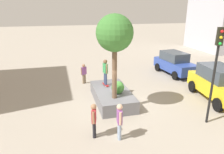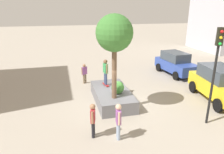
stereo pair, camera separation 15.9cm
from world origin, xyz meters
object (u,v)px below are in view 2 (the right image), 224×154
at_px(taxi_cab, 220,84).
at_px(passerby_with_bag, 84,72).
at_px(sedan_parked, 176,63).
at_px(traffic_light_corner, 216,61).
at_px(pedestrian_crossing, 93,118).
at_px(skateboarder, 106,70).
at_px(skateboard, 106,85).
at_px(plaza_tree, 114,34).
at_px(planter_ledge, 112,96).
at_px(bystander_watching, 118,119).

bearing_deg(taxi_cab, passerby_with_bag, -122.77).
relative_size(sedan_parked, traffic_light_corner, 0.89).
distance_m(traffic_light_corner, pedestrian_crossing, 6.52).
bearing_deg(sedan_parked, taxi_cab, -1.05).
bearing_deg(skateboarder, traffic_light_corner, 43.17).
height_order(skateboard, taxi_cab, taxi_cab).
relative_size(plaza_tree, skateboard, 5.82).
xyz_separation_m(taxi_cab, pedestrian_crossing, (2.23, -8.70, -0.14)).
xyz_separation_m(skateboard, passerby_with_bag, (-2.95, -1.10, 0.08)).
height_order(plaza_tree, traffic_light_corner, plaza_tree).
relative_size(skateboard, pedestrian_crossing, 0.48).
distance_m(plaza_tree, taxi_cab, 7.83).
distance_m(skateboarder, traffic_light_corner, 6.72).
xyz_separation_m(sedan_parked, passerby_with_bag, (0.49, -8.33, -0.10)).
bearing_deg(skateboarder, passerby_with_bag, -159.45).
distance_m(plaza_tree, skateboarder, 3.39).
xyz_separation_m(skateboarder, passerby_with_bag, (-2.95, -1.10, -0.94)).
bearing_deg(pedestrian_crossing, skateboarder, 160.93).
bearing_deg(traffic_light_corner, skateboard, -136.83).
relative_size(taxi_cab, pedestrian_crossing, 2.90).
bearing_deg(pedestrian_crossing, taxi_cab, 104.39).
distance_m(taxi_cab, passerby_with_bag, 9.78).
bearing_deg(skateboard, traffic_light_corner, 43.17).
xyz_separation_m(planter_ledge, pedestrian_crossing, (3.62, -1.79, 0.59)).
distance_m(planter_ledge, bystander_watching, 4.17).
xyz_separation_m(planter_ledge, taxi_cab, (1.38, 6.90, 0.73)).
bearing_deg(passerby_with_bag, pedestrian_crossing, -3.63).
distance_m(sedan_parked, passerby_with_bag, 8.34).
height_order(skateboard, bystander_watching, bystander_watching).
height_order(skateboarder, traffic_light_corner, traffic_light_corner).
relative_size(planter_ledge, passerby_with_bag, 2.67).
bearing_deg(bystander_watching, taxi_cab, 109.44).
relative_size(planter_ledge, skateboard, 5.17).
relative_size(planter_ledge, plaza_tree, 0.89).
distance_m(planter_ledge, plaza_tree, 4.28).
bearing_deg(skateboarder, taxi_cab, 71.76).
bearing_deg(taxi_cab, sedan_parked, 178.95).
relative_size(skateboarder, passerby_with_bag, 1.09).
distance_m(planter_ledge, traffic_light_corner, 6.46).
height_order(taxi_cab, bystander_watching, taxi_cab).
height_order(skateboard, passerby_with_bag, passerby_with_bag).
bearing_deg(planter_ledge, passerby_with_bag, -161.38).
xyz_separation_m(skateboarder, taxi_cab, (2.34, 7.12, -0.74)).
height_order(sedan_parked, pedestrian_crossing, sedan_parked).
relative_size(skateboard, bystander_watching, 0.46).
relative_size(plaza_tree, skateboarder, 2.76).
distance_m(taxi_cab, pedestrian_crossing, 8.98).
bearing_deg(traffic_light_corner, planter_ledge, -131.79).
xyz_separation_m(sedan_parked, taxi_cab, (5.78, -0.11, 0.10)).
distance_m(sedan_parked, pedestrian_crossing, 11.90).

